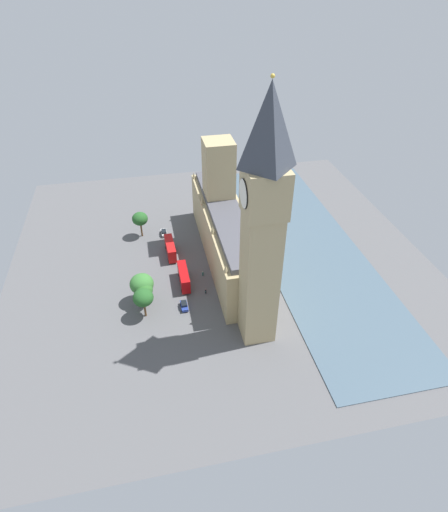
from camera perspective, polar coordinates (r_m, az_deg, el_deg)
The scene contains 16 objects.
ground_plane at distance 131.00m, azimuth -0.61°, elevation -0.22°, with size 127.92×127.92×0.00m, color #565659.
river_thames at distance 138.56m, azimuth 11.41°, elevation 1.33°, with size 31.15×115.13×0.25m, color #475B6B.
parliament_building at distance 127.27m, azimuth 0.07°, elevation 3.99°, with size 12.26×57.92×34.17m.
clock_tower at distance 87.07m, azimuth 5.34°, elevation 4.19°, with size 8.77×8.77×61.86m.
car_white_trailing at distance 142.67m, azimuth -8.25°, elevation 3.22°, with size 2.01×4.36×1.74m.
double_decker_bus_midblock at distance 131.67m, azimuth -7.38°, elevation 1.07°, with size 2.91×10.57×4.75m.
double_decker_bus_by_river_gate at distance 119.93m, azimuth -5.54°, elevation -2.84°, with size 2.67×10.51×4.75m.
car_blue_under_trees at distance 113.46m, azimuth -5.50°, elevation -6.77°, with size 1.93×4.13×1.74m.
pedestrian_corner at distance 123.65m, azimuth -2.93°, elevation -2.44°, with size 0.47×0.57×1.58m.
pedestrian_leading at distance 117.61m, azimuth -2.53°, elevation -4.85°, with size 0.61×0.66×1.57m.
plane_tree_far_end at distance 109.06m, azimuth -11.04°, elevation -5.66°, with size 5.32×5.32×8.65m.
plane_tree_kerbside at distance 113.75m, azimuth -11.24°, elevation -3.79°, with size 6.42×6.42×8.83m.
plane_tree_near_tower at distance 112.66m, azimuth -10.98°, elevation -4.61°, with size 4.90×4.90×7.61m.
plane_tree_opposite_hall at distance 140.24m, azimuth -11.47°, elevation 5.02°, with size 5.16×5.16×8.97m.
street_lamp_slot_10 at distance 115.07m, azimuth -10.80°, elevation -4.57°, with size 0.56×0.56×5.57m.
street_lamp_slot_11 at distance 112.85m, azimuth -10.98°, elevation -5.56°, with size 0.56×0.56×5.60m.
Camera 1 is at (20.25, 102.94, 78.45)m, focal length 29.12 mm.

